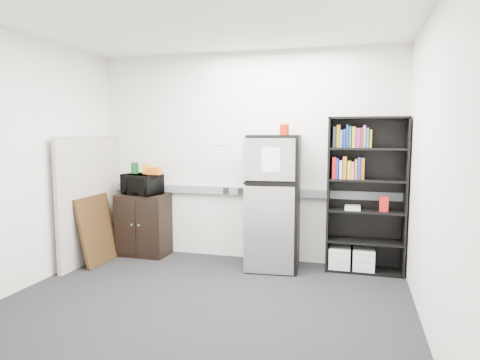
{
  "coord_description": "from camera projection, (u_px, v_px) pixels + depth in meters",
  "views": [
    {
      "loc": [
        1.41,
        -3.67,
        1.66
      ],
      "look_at": [
        0.16,
        0.9,
        1.14
      ],
      "focal_mm": 32.0,
      "sensor_mm": 36.0,
      "label": 1
    }
  ],
  "objects": [
    {
      "name": "wall_right",
      "position": [
        433.0,
        173.0,
        3.4
      ],
      "size": [
        0.02,
        3.5,
        2.7
      ],
      "primitive_type": "cube",
      "color": "silver",
      "rests_on": "floor"
    },
    {
      "name": "coffee_can",
      "position": [
        284.0,
        128.0,
        5.23
      ],
      "size": [
        0.12,
        0.12,
        0.16
      ],
      "color": "#A11907",
      "rests_on": "refrigerator"
    },
    {
      "name": "wall_left",
      "position": [
        17.0,
        163.0,
        4.45
      ],
      "size": [
        0.02,
        3.5,
        2.7
      ],
      "primitive_type": "cube",
      "color": "silver",
      "rests_on": "floor"
    },
    {
      "name": "framed_poster",
      "position": [
        98.0,
        229.0,
        5.47
      ],
      "size": [
        0.21,
        0.68,
        0.87
      ],
      "rotation": [
        0.0,
        -0.2,
        0.0
      ],
      "color": "#301D0D",
      "rests_on": "floor"
    },
    {
      "name": "electrical_raceway",
      "position": [
        245.0,
        191.0,
        5.62
      ],
      "size": [
        3.92,
        0.05,
        0.1
      ],
      "primitive_type": "cube",
      "color": "slate",
      "rests_on": "wall_back"
    },
    {
      "name": "bookshelf",
      "position": [
        364.0,
        191.0,
        5.07
      ],
      "size": [
        0.9,
        0.34,
        1.85
      ],
      "color": "black",
      "rests_on": "floor"
    },
    {
      "name": "floor",
      "position": [
        199.0,
        308.0,
        4.07
      ],
      "size": [
        4.0,
        4.0,
        0.0
      ],
      "primitive_type": "plane",
      "color": "black",
      "rests_on": "ground"
    },
    {
      "name": "snack_box_a",
      "position": [
        134.0,
        168.0,
        5.79
      ],
      "size": [
        0.08,
        0.07,
        0.15
      ],
      "primitive_type": "cube",
      "rotation": [
        0.0,
        0.0,
        -0.26
      ],
      "color": "#1B5F2D",
      "rests_on": "microwave"
    },
    {
      "name": "snack_box_c",
      "position": [
        146.0,
        169.0,
        5.75
      ],
      "size": [
        0.07,
        0.06,
        0.14
      ],
      "primitive_type": "cube",
      "rotation": [
        0.0,
        0.0,
        0.07
      ],
      "color": "gold",
      "rests_on": "microwave"
    },
    {
      "name": "snack_bag",
      "position": [
        154.0,
        171.0,
        5.66
      ],
      "size": [
        0.18,
        0.11,
        0.1
      ],
      "primitive_type": "cube",
      "rotation": [
        0.0,
        0.0,
        -0.04
      ],
      "color": "#D85E15",
      "rests_on": "microwave"
    },
    {
      "name": "ceiling",
      "position": [
        196.0,
        15.0,
        3.77
      ],
      "size": [
        4.0,
        3.5,
        0.02
      ],
      "primitive_type": "cube",
      "color": "white",
      "rests_on": "wall_back"
    },
    {
      "name": "cubicle_partition",
      "position": [
        90.0,
        199.0,
        5.52
      ],
      "size": [
        0.06,
        1.3,
        1.62
      ],
      "color": "#A59E92",
      "rests_on": "floor"
    },
    {
      "name": "refrigerator",
      "position": [
        274.0,
        202.0,
        5.23
      ],
      "size": [
        0.66,
        0.69,
        1.64
      ],
      "rotation": [
        0.0,
        0.0,
        0.08
      ],
      "color": "black",
      "rests_on": "floor"
    },
    {
      "name": "cabinet",
      "position": [
        143.0,
        225.0,
        5.82
      ],
      "size": [
        0.67,
        0.45,
        0.84
      ],
      "color": "black",
      "rests_on": "floor"
    },
    {
      "name": "microwave",
      "position": [
        142.0,
        184.0,
        5.75
      ],
      "size": [
        0.57,
        0.46,
        0.28
      ],
      "primitive_type": "imported",
      "rotation": [
        0.0,
        0.0,
        -0.28
      ],
      "color": "black",
      "rests_on": "cabinet"
    },
    {
      "name": "wall_note",
      "position": [
        220.0,
        141.0,
        5.66
      ],
      "size": [
        0.14,
        0.0,
        0.1
      ],
      "primitive_type": "cube",
      "color": "white",
      "rests_on": "wall_back"
    },
    {
      "name": "snack_box_b",
      "position": [
        135.0,
        168.0,
        5.79
      ],
      "size": [
        0.08,
        0.06,
        0.15
      ],
      "primitive_type": "cube",
      "rotation": [
        0.0,
        0.0,
        0.14
      ],
      "color": "#0D3B0E",
      "rests_on": "microwave"
    },
    {
      "name": "wall_back",
      "position": [
        245.0,
        157.0,
        5.6
      ],
      "size": [
        4.0,
        0.02,
        2.7
      ],
      "primitive_type": "cube",
      "color": "silver",
      "rests_on": "floor"
    }
  ]
}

